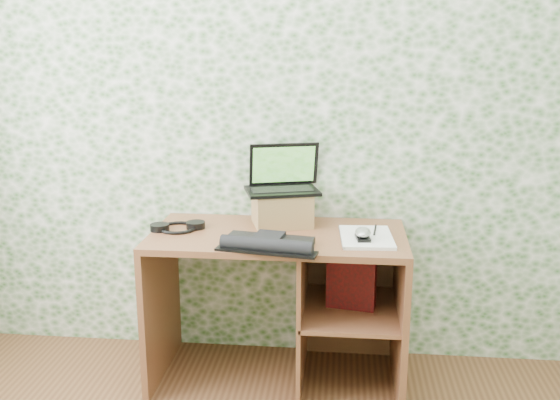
# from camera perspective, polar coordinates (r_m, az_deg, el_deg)

# --- Properties ---
(wall_back) EXTENTS (3.50, 0.00, 3.50)m
(wall_back) POSITION_cam_1_polar(r_m,az_deg,el_deg) (3.13, 0.39, 8.31)
(wall_back) COLOR white
(wall_back) RESTS_ON ground
(desk) EXTENTS (1.20, 0.60, 0.75)m
(desk) POSITION_cam_1_polar(r_m,az_deg,el_deg) (3.05, 1.33, -7.77)
(desk) COLOR brown
(desk) RESTS_ON floor
(riser) EXTENTS (0.33, 0.29, 0.16)m
(riser) POSITION_cam_1_polar(r_m,az_deg,el_deg) (3.05, 0.18, -0.80)
(riser) COLOR olive
(riser) RESTS_ON desk
(laptop) EXTENTS (0.40, 0.33, 0.23)m
(laptop) POSITION_cam_1_polar(r_m,az_deg,el_deg) (3.06, 0.25, 1.85)
(laptop) COLOR black
(laptop) RESTS_ON riser
(keyboard) EXTENTS (0.45, 0.29, 0.06)m
(keyboard) POSITION_cam_1_polar(r_m,az_deg,el_deg) (2.73, -1.11, -3.96)
(keyboard) COLOR black
(keyboard) RESTS_ON desk
(headphones) EXTENTS (0.25, 0.24, 0.03)m
(headphones) POSITION_cam_1_polar(r_m,az_deg,el_deg) (3.03, -9.32, -2.45)
(headphones) COLOR black
(headphones) RESTS_ON desk
(notepad) EXTENTS (0.25, 0.35, 0.02)m
(notepad) POSITION_cam_1_polar(r_m,az_deg,el_deg) (2.88, 7.90, -3.40)
(notepad) COLOR white
(notepad) RESTS_ON desk
(mouse) EXTENTS (0.08, 0.12, 0.04)m
(mouse) POSITION_cam_1_polar(r_m,az_deg,el_deg) (2.82, 7.59, -3.18)
(mouse) COLOR #B1B1B3
(mouse) RESTS_ON notepad
(pen) EXTENTS (0.02, 0.15, 0.01)m
(pen) POSITION_cam_1_polar(r_m,az_deg,el_deg) (2.96, 8.68, -2.71)
(pen) COLOR black
(pen) RESTS_ON notepad
(red_box) EXTENTS (0.24, 0.11, 0.28)m
(red_box) POSITION_cam_1_polar(r_m,az_deg,el_deg) (3.00, 6.54, -7.31)
(red_box) COLOR maroon
(red_box) RESTS_ON desk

